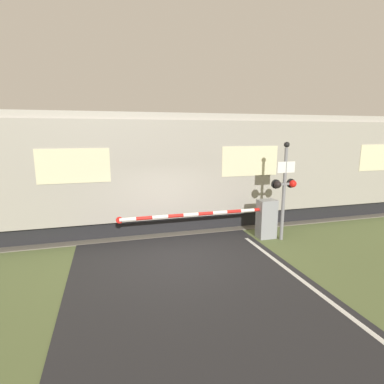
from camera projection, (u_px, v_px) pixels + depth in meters
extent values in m
plane|color=#5B6B3D|center=(178.00, 259.00, 8.51)|extent=(80.00, 80.00, 0.00)
cube|color=#666056|center=(158.00, 224.00, 11.77)|extent=(36.00, 3.20, 0.03)
cube|color=#595451|center=(161.00, 228.00, 11.08)|extent=(36.00, 0.08, 0.10)
cube|color=#595451|center=(155.00, 217.00, 12.44)|extent=(36.00, 0.08, 0.10)
cube|color=black|center=(233.00, 211.00, 12.56)|extent=(20.00, 2.37, 0.60)
cube|color=#9E998E|center=(234.00, 164.00, 12.18)|extent=(21.73, 2.79, 3.35)
cube|color=#ADA89E|center=(235.00, 119.00, 11.83)|extent=(21.30, 2.57, 0.24)
cube|color=beige|center=(382.00, 157.00, 12.38)|extent=(2.17, 0.02, 1.07)
cube|color=beige|center=(250.00, 161.00, 10.80)|extent=(2.17, 0.02, 1.07)
cube|color=beige|center=(74.00, 166.00, 9.22)|extent=(2.17, 0.02, 1.07)
cube|color=gray|center=(266.00, 219.00, 10.15)|extent=(0.60, 0.44, 1.32)
cylinder|color=gray|center=(267.00, 209.00, 10.08)|extent=(0.16, 0.16, 0.18)
cylinder|color=red|center=(260.00, 209.00, 10.02)|extent=(0.49, 0.11, 0.11)
cylinder|color=white|center=(247.00, 210.00, 9.89)|extent=(0.49, 0.11, 0.11)
cylinder|color=red|center=(234.00, 211.00, 9.76)|extent=(0.49, 0.11, 0.11)
cylinder|color=white|center=(220.00, 212.00, 9.63)|extent=(0.49, 0.11, 0.11)
cylinder|color=red|center=(205.00, 214.00, 9.51)|extent=(0.49, 0.11, 0.11)
cylinder|color=white|center=(191.00, 215.00, 9.38)|extent=(0.49, 0.11, 0.11)
cylinder|color=red|center=(176.00, 216.00, 9.25)|extent=(0.49, 0.11, 0.11)
cylinder|color=white|center=(160.00, 217.00, 9.12)|extent=(0.49, 0.11, 0.11)
cylinder|color=red|center=(144.00, 218.00, 8.99)|extent=(0.49, 0.11, 0.11)
cylinder|color=white|center=(128.00, 219.00, 8.86)|extent=(0.49, 0.11, 0.11)
cylinder|color=red|center=(119.00, 220.00, 8.80)|extent=(0.20, 0.02, 0.20)
cylinder|color=gray|center=(284.00, 195.00, 9.80)|extent=(0.11, 0.11, 3.06)
cube|color=gray|center=(284.00, 184.00, 9.73)|extent=(0.68, 0.07, 0.07)
sphere|color=black|center=(278.00, 185.00, 9.60)|extent=(0.24, 0.24, 0.24)
sphere|color=red|center=(293.00, 184.00, 9.75)|extent=(0.24, 0.24, 0.24)
cylinder|color=black|center=(276.00, 184.00, 9.71)|extent=(0.30, 0.06, 0.30)
cylinder|color=black|center=(291.00, 183.00, 9.86)|extent=(0.30, 0.06, 0.30)
cube|color=white|center=(286.00, 167.00, 9.58)|extent=(0.63, 0.02, 0.36)
sphere|color=black|center=(287.00, 145.00, 9.48)|extent=(0.18, 0.18, 0.18)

